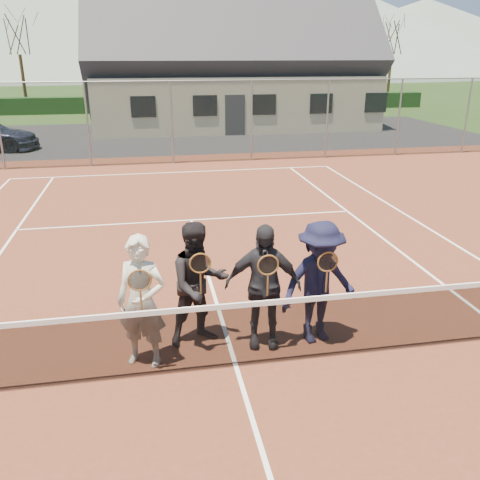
{
  "coord_description": "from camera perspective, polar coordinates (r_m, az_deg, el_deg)",
  "views": [
    {
      "loc": [
        -0.99,
        -5.66,
        3.94
      ],
      "look_at": [
        0.33,
        1.5,
        1.25
      ],
      "focal_mm": 38.0,
      "sensor_mm": 36.0,
      "label": 1
    }
  ],
  "objects": [
    {
      "name": "tree_b",
      "position": [
        39.52,
        -23.91,
        21.36
      ],
      "size": [
        3.2,
        3.2,
        7.77
      ],
      "color": "#382114",
      "rests_on": "ground"
    },
    {
      "name": "player_d",
      "position": [
        7.2,
        8.9,
        -4.77
      ],
      "size": [
        1.27,
        0.87,
        1.8
      ],
      "color": "black",
      "rests_on": "court_surface"
    },
    {
      "name": "tarmac_carpark",
      "position": [
        26.13,
        -17.29,
        10.71
      ],
      "size": [
        40.0,
        12.0,
        0.01
      ],
      "primitive_type": "cube",
      "color": "black",
      "rests_on": "ground"
    },
    {
      "name": "hill_centre",
      "position": [
        103.07,
        1.4,
        24.18
      ],
      "size": [
        120.0,
        120.0,
        22.0
      ],
      "primitive_type": "cone",
      "color": "slate",
      "rests_on": "ground"
    },
    {
      "name": "clubhouse",
      "position": [
        30.07,
        -1.0,
        20.35
      ],
      "size": [
        15.6,
        8.2,
        7.7
      ],
      "color": "beige",
      "rests_on": "ground"
    },
    {
      "name": "tree_c",
      "position": [
        38.82,
        -6.58,
        22.87
      ],
      "size": [
        3.2,
        3.2,
        7.77
      ],
      "color": "#3A2215",
      "rests_on": "ground"
    },
    {
      "name": "tree_d",
      "position": [
        40.83,
        8.75,
        22.65
      ],
      "size": [
        3.2,
        3.2,
        7.77
      ],
      "color": "#331C12",
      "rests_on": "ground"
    },
    {
      "name": "tree_e",
      "position": [
        43.11,
        16.91,
        21.93
      ],
      "size": [
        3.2,
        3.2,
        7.77
      ],
      "color": "#372514",
      "rests_on": "ground"
    },
    {
      "name": "court_surface",
      "position": [
        6.96,
        -0.46,
        -14.1
      ],
      "size": [
        30.0,
        30.0,
        0.02
      ],
      "primitive_type": "cube",
      "color": "#562819",
      "rests_on": "ground"
    },
    {
      "name": "player_a",
      "position": [
        6.71,
        -10.97,
        -6.86
      ],
      "size": [
        0.77,
        0.64,
        1.8
      ],
      "color": "beige",
      "rests_on": "court_surface"
    },
    {
      "name": "hill_east",
      "position": [
        115.23,
        19.91,
        20.67
      ],
      "size": [
        90.0,
        90.0,
        14.0
      ],
      "primitive_type": "cone",
      "color": "#586A5E",
      "rests_on": "ground"
    },
    {
      "name": "court_markings",
      "position": [
        6.95,
        -0.46,
        -14.0
      ],
      "size": [
        11.03,
        23.83,
        0.01
      ],
      "color": "white",
      "rests_on": "court_surface"
    },
    {
      "name": "ground",
      "position": [
        25.98,
        -8.35,
        11.33
      ],
      "size": [
        220.0,
        220.0,
        0.0
      ],
      "primitive_type": "plane",
      "color": "#254017",
      "rests_on": "ground"
    },
    {
      "name": "tennis_net",
      "position": [
        6.67,
        -0.47,
        -10.34
      ],
      "size": [
        11.68,
        0.08,
        1.1
      ],
      "color": "slate",
      "rests_on": "ground"
    },
    {
      "name": "player_b",
      "position": [
        7.09,
        -4.64,
        -4.99
      ],
      "size": [
        1.02,
        0.89,
        1.8
      ],
      "color": "black",
      "rests_on": "court_surface"
    },
    {
      "name": "perimeter_fence",
      "position": [
        19.34,
        -7.66,
        12.92
      ],
      "size": [
        30.07,
        0.07,
        3.02
      ],
      "color": "slate",
      "rests_on": "ground"
    },
    {
      "name": "hedge_row",
      "position": [
        37.82,
        -9.26,
        14.87
      ],
      "size": [
        40.0,
        1.2,
        1.1
      ],
      "primitive_type": "cube",
      "color": "black",
      "rests_on": "ground"
    },
    {
      "name": "player_c",
      "position": [
        7.02,
        2.59,
        -5.21
      ],
      "size": [
        1.12,
        0.64,
        1.8
      ],
      "color": "black",
      "rests_on": "court_surface"
    }
  ]
}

